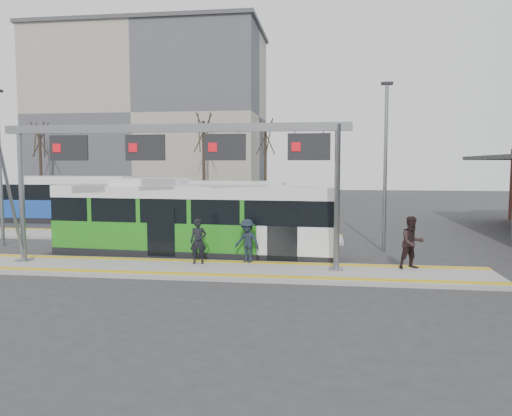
{
  "coord_description": "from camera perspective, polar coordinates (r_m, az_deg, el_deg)",
  "views": [
    {
      "loc": [
        5.1,
        -17.42,
        3.88
      ],
      "look_at": [
        2.24,
        3.0,
        2.08
      ],
      "focal_mm": 35.0,
      "sensor_mm": 36.0,
      "label": 1
    }
  ],
  "objects": [
    {
      "name": "bg_bus_blue",
      "position": [
        36.85,
        -22.72,
        0.94
      ],
      "size": [
        11.86,
        2.73,
        3.09
      ],
      "rotation": [
        0.0,
        0.0,
        0.01
      ],
      "color": "black",
      "rests_on": "ground"
    },
    {
      "name": "tactile_second",
      "position": [
        28.33,
        -10.86,
        -2.64
      ],
      "size": [
        20.0,
        0.35,
        0.02
      ],
      "color": "gold",
      "rests_on": "platform_second"
    },
    {
      "name": "tree_left",
      "position": [
        46.22,
        -6.02,
        8.51
      ],
      "size": [
        1.4,
        1.4,
        8.87
      ],
      "color": "#382B21",
      "rests_on": "ground"
    },
    {
      "name": "passenger_b",
      "position": [
        18.74,
        17.41,
        -3.79
      ],
      "size": [
        1.12,
        1.0,
        1.89
      ],
      "primitive_type": "imported",
      "rotation": [
        0.0,
        0.0,
        0.38
      ],
      "color": "black",
      "rests_on": "platform_main"
    },
    {
      "name": "apartment_block",
      "position": [
        56.98,
        -11.85,
        10.26
      ],
      "size": [
        24.5,
        12.5,
        18.4
      ],
      "color": "#9E9283",
      "rests_on": "ground"
    },
    {
      "name": "lamp_west",
      "position": [
        26.64,
        -27.23,
        4.55
      ],
      "size": [
        0.5,
        0.25,
        7.37
      ],
      "color": "slate",
      "rests_on": "ground"
    },
    {
      "name": "tree_mid",
      "position": [
        48.85,
        1.09,
        8.11
      ],
      "size": [
        1.4,
        1.4,
        8.61
      ],
      "color": "#382B21",
      "rests_on": "ground"
    },
    {
      "name": "gantry",
      "position": [
        18.5,
        -9.21,
        6.23
      ],
      "size": [
        13.0,
        1.68,
        5.2
      ],
      "color": "slate",
      "rests_on": "platform_main"
    },
    {
      "name": "bg_bus_green",
      "position": [
        30.03,
        -7.87,
        0.27
      ],
      "size": [
        11.61,
        2.57,
        2.9
      ],
      "rotation": [
        0.0,
        0.0,
        -0.01
      ],
      "color": "black",
      "rests_on": "ground"
    },
    {
      "name": "tree_far",
      "position": [
        52.46,
        -23.49,
        7.16
      ],
      "size": [
        1.4,
        1.4,
        8.22
      ],
      "color": "#382B21",
      "rests_on": "ground"
    },
    {
      "name": "tactile_main",
      "position": [
        18.53,
        -8.23,
        -6.64
      ],
      "size": [
        22.0,
        2.65,
        0.02
      ],
      "color": "gold",
      "rests_on": "platform_main"
    },
    {
      "name": "passenger_c",
      "position": [
        18.97,
        -1.01,
        -3.79
      ],
      "size": [
        1.24,
        1.04,
        1.67
      ],
      "primitive_type": "imported",
      "rotation": [
        0.0,
        0.0,
        -0.46
      ],
      "color": "#19222D",
      "rests_on": "platform_main"
    },
    {
      "name": "passenger_a",
      "position": [
        18.92,
        -6.6,
        -3.8
      ],
      "size": [
        0.68,
        0.52,
        1.69
      ],
      "primitive_type": "imported",
      "rotation": [
        0.0,
        0.0,
        0.19
      ],
      "color": "black",
      "rests_on": "platform_main"
    },
    {
      "name": "ground",
      "position": [
        18.56,
        -8.23,
        -7.13
      ],
      "size": [
        120.0,
        120.0,
        0.0
      ],
      "primitive_type": "plane",
      "color": "#2D2D30",
      "rests_on": "ground"
    },
    {
      "name": "platform_main",
      "position": [
        18.54,
        -8.23,
        -6.9
      ],
      "size": [
        22.0,
        3.0,
        0.15
      ],
      "primitive_type": "cube",
      "color": "gray",
      "rests_on": "ground"
    },
    {
      "name": "lamp_east",
      "position": [
        22.79,
        14.57,
        5.06
      ],
      "size": [
        0.5,
        0.25,
        7.46
      ],
      "color": "slate",
      "rests_on": "ground"
    },
    {
      "name": "platform_second",
      "position": [
        27.27,
        -11.63,
        -3.13
      ],
      "size": [
        20.0,
        3.0,
        0.15
      ],
      "primitive_type": "cube",
      "color": "gray",
      "rests_on": "ground"
    },
    {
      "name": "hero_bus",
      "position": [
        21.46,
        -7.15,
        -1.39
      ],
      "size": [
        12.12,
        3.35,
        3.29
      ],
      "rotation": [
        0.0,
        0.0,
        -0.07
      ],
      "color": "black",
      "rests_on": "ground"
    }
  ]
}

